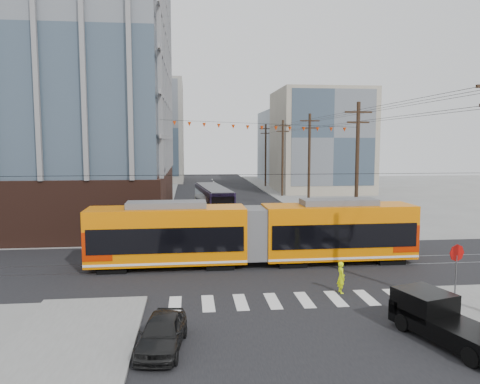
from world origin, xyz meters
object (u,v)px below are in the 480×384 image
object	(u,v)px
city_bus	(213,201)
streetcar	(254,234)
pickup_truck	(451,323)
black_sedan	(162,332)

from	to	relation	value
city_bus	streetcar	bearing A→B (deg)	-91.47
streetcar	city_bus	distance (m)	19.87
streetcar	pickup_truck	bearing A→B (deg)	-65.50
city_bus	pickup_truck	size ratio (longest dim) A/B	2.31
streetcar	city_bus	bearing A→B (deg)	93.95
pickup_truck	black_sedan	distance (m)	11.13
city_bus	black_sedan	world-z (taller)	city_bus
streetcar	black_sedan	distance (m)	13.02
city_bus	black_sedan	xyz separation A→B (m)	(-3.57, -31.67, -0.97)
black_sedan	pickup_truck	bearing A→B (deg)	3.47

